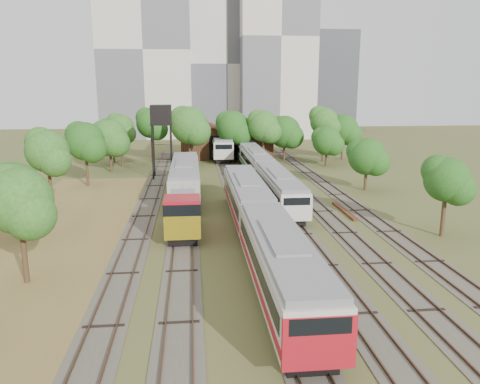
{
  "coord_description": "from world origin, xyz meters",
  "views": [
    {
      "loc": [
        -7.09,
        -27.37,
        12.51
      ],
      "look_at": [
        -2.56,
        16.73,
        2.5
      ],
      "focal_mm": 35.0,
      "sensor_mm": 36.0,
      "label": 1
    }
  ],
  "objects": [
    {
      "name": "dry_grass_patch",
      "position": [
        -18.0,
        8.0,
        0.02
      ],
      "size": [
        14.0,
        60.0,
        0.04
      ],
      "primitive_type": "cube",
      "color": "brown",
      "rests_on": "ground"
    },
    {
      "name": "old_grey_coach",
      "position": [
        -8.0,
        25.9,
        2.21
      ],
      "size": [
        3.26,
        18.0,
        4.04
      ],
      "color": "black",
      "rests_on": "ground"
    },
    {
      "name": "tower_far_right",
      "position": [
        34.0,
        110.0,
        14.0
      ],
      "size": [
        12.0,
        12.0,
        28.0
      ],
      "primitive_type": "cube",
      "color": "#3B3D43",
      "rests_on": "ground"
    },
    {
      "name": "tree_band_far",
      "position": [
        1.55,
        50.08,
        5.98
      ],
      "size": [
        42.08,
        11.09,
        9.53
      ],
      "color": "#382616",
      "rests_on": "ground"
    },
    {
      "name": "maintenance_shed",
      "position": [
        -1.0,
        57.98,
        2.91
      ],
      "size": [
        16.45,
        11.55,
        7.58
      ],
      "color": "#321F12",
      "rests_on": "ground"
    },
    {
      "name": "tower_right",
      "position": [
        14.0,
        92.0,
        24.0
      ],
      "size": [
        18.0,
        16.0,
        48.0
      ],
      "primitive_type": "cube",
      "color": "beige",
      "rests_on": "ground"
    },
    {
      "name": "railcar_rear",
      "position": [
        -2.0,
        55.94,
        2.15
      ],
      "size": [
        3.29,
        16.08,
        4.07
      ],
      "color": "black",
      "rests_on": "ground"
    },
    {
      "name": "water_tower",
      "position": [
        -11.24,
        38.0,
        8.5
      ],
      "size": [
        2.91,
        2.91,
        10.09
      ],
      "color": "black",
      "rests_on": "ground"
    },
    {
      "name": "railcar_red_set",
      "position": [
        -2.0,
        6.95,
        2.09
      ],
      "size": [
        3.19,
        34.58,
        3.95
      ],
      "color": "black",
      "rests_on": "ground"
    },
    {
      "name": "rail_pile_far",
      "position": [
        8.2,
        17.4,
        0.11
      ],
      "size": [
        0.44,
        6.98,
        0.23
      ],
      "primitive_type": "cube",
      "color": "brown",
      "rests_on": "ground"
    },
    {
      "name": "tower_left",
      "position": [
        -18.0,
        95.0,
        21.0
      ],
      "size": [
        22.0,
        16.0,
        42.0
      ],
      "primitive_type": "cube",
      "color": "beige",
      "rests_on": "ground"
    },
    {
      "name": "shunter_locomotive",
      "position": [
        -8.0,
        10.96,
        1.86
      ],
      "size": [
        2.93,
        8.1,
        3.84
      ],
      "color": "black",
      "rests_on": "ground"
    },
    {
      "name": "tracks",
      "position": [
        -0.67,
        25.0,
        0.04
      ],
      "size": [
        24.6,
        80.0,
        0.19
      ],
      "color": "#4C473D",
      "rests_on": "ground"
    },
    {
      "name": "ground",
      "position": [
        0.0,
        0.0,
        0.0
      ],
      "size": [
        240.0,
        240.0,
        0.0
      ],
      "primitive_type": "plane",
      "color": "#475123",
      "rests_on": "ground"
    },
    {
      "name": "railcar_green_set",
      "position": [
        2.0,
        37.94,
        1.89
      ],
      "size": [
        2.89,
        52.08,
        3.57
      ],
      "color": "black",
      "rests_on": "ground"
    },
    {
      "name": "tree_band_right",
      "position": [
        14.17,
        30.29,
        4.29
      ],
      "size": [
        4.8,
        40.59,
        6.82
      ],
      "color": "#382616",
      "rests_on": "ground"
    },
    {
      "name": "tree_band_left",
      "position": [
        -20.24,
        23.0,
        5.4
      ],
      "size": [
        8.07,
        66.33,
        8.78
      ],
      "color": "#382616",
      "rests_on": "ground"
    },
    {
      "name": "tower_centre",
      "position": [
        2.0,
        100.0,
        18.0
      ],
      "size": [
        20.0,
        18.0,
        36.0
      ],
      "primitive_type": "cube",
      "color": "beige",
      "rests_on": "ground"
    }
  ]
}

